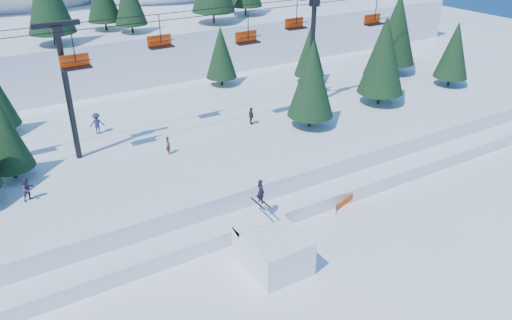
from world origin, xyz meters
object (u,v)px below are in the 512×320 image
jump_kicker (272,248)px  chairlift (204,50)px  banner_far (340,185)px  banner_near (347,201)px

jump_kicker → chairlift: bearing=77.2°
jump_kicker → banner_far: 10.46m
chairlift → banner_far: bearing=-63.0°
banner_near → banner_far: 2.27m
banner_near → banner_far: (1.07, 2.00, 0.00)m
chairlift → banner_near: size_ratio=16.88×
jump_kicker → banner_far: (9.34, 4.66, -0.71)m
jump_kicker → chairlift: chairlift is taller
jump_kicker → banner_far: size_ratio=1.88×
chairlift → jump_kicker: bearing=-102.8°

